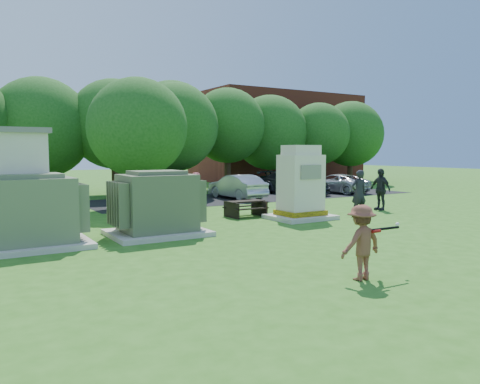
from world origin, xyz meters
TOP-DOWN VIEW (x-y plane):
  - ground at (0.00, 0.00)m, footprint 120.00×120.00m
  - brick_building at (18.00, 27.00)m, footprint 15.00×8.00m
  - parking_strip at (7.00, 13.50)m, footprint 20.00×6.00m
  - transformer_left at (-6.50, 4.50)m, footprint 3.00×2.40m
  - transformer_right at (-2.80, 4.50)m, footprint 3.00×2.40m
  - generator_cabinet at (3.38, 4.94)m, footprint 2.40×1.96m
  - picnic_table at (1.85, 6.62)m, footprint 1.55×1.16m
  - batter at (-1.08, -2.67)m, footprint 1.03×0.60m
  - person_by_generator at (5.97, 4.35)m, footprint 0.77×0.58m
  - person_at_picnic at (0.59, 8.55)m, footprint 0.91×0.73m
  - person_walking_right at (8.27, 5.28)m, footprint 0.48×1.12m
  - car_white at (0.28, 13.80)m, footprint 2.66×4.23m
  - car_silver_a at (5.24, 12.99)m, footprint 1.66×4.23m
  - car_dark at (9.74, 13.59)m, footprint 2.91×5.24m
  - car_silver_b at (12.69, 13.01)m, footprint 2.79×4.68m
  - batting_equipment at (-0.46, -2.74)m, footprint 1.12×0.36m
  - tree_row at (1.75, 18.50)m, footprint 41.30×13.30m

SIDE VIEW (x-z plane):
  - ground at x=0.00m, z-range 0.00..0.00m
  - parking_strip at x=7.00m, z-range 0.00..0.01m
  - picnic_table at x=1.85m, z-range 0.08..0.75m
  - car_silver_b at x=12.69m, z-range 0.00..1.22m
  - car_white at x=0.28m, z-range 0.00..1.34m
  - car_silver_a at x=5.24m, z-range 0.00..1.37m
  - car_dark at x=9.74m, z-range 0.00..1.44m
  - batter at x=-1.08m, z-range 0.00..1.58m
  - person_at_picnic at x=0.59m, z-range 0.00..1.77m
  - person_walking_right at x=8.27m, z-range 0.00..1.91m
  - person_by_generator at x=5.97m, z-range 0.00..1.92m
  - transformer_left at x=-6.50m, z-range -0.07..2.00m
  - transformer_right at x=-2.80m, z-range -0.07..2.00m
  - batting_equipment at x=-0.46m, z-range 0.99..1.09m
  - generator_cabinet at x=3.38m, z-range -0.18..2.74m
  - brick_building at x=18.00m, z-range 0.00..8.00m
  - tree_row at x=1.75m, z-range 0.50..7.80m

